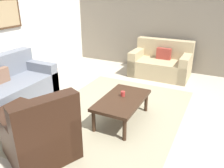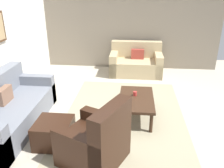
{
  "view_description": "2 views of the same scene",
  "coord_description": "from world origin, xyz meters",
  "views": [
    {
      "loc": [
        -3.16,
        -1.57,
        2.07
      ],
      "look_at": [
        -0.12,
        -0.06,
        0.66
      ],
      "focal_mm": 36.74,
      "sensor_mm": 36.0,
      "label": 1
    },
    {
      "loc": [
        -4.05,
        -0.15,
        2.34
      ],
      "look_at": [
        -0.08,
        0.24,
        0.68
      ],
      "focal_mm": 37.62,
      "sensor_mm": 36.0,
      "label": 2
    }
  ],
  "objects": [
    {
      "name": "coffee_table",
      "position": [
        -0.07,
        -0.22,
        0.36
      ],
      "size": [
        1.1,
        0.64,
        0.41
      ],
      "color": "#382316",
      "rests_on": "ground_plane"
    },
    {
      "name": "ground_plane",
      "position": [
        0.0,
        0.0,
        0.0
      ],
      "size": [
        8.0,
        8.0,
        0.0
      ],
      "primitive_type": "plane",
      "color": "#B2A893"
    },
    {
      "name": "armchair_leather",
      "position": [
        -1.37,
        0.32,
        0.31
      ],
      "size": [
        1.06,
        1.06,
        0.95
      ],
      "color": "black",
      "rests_on": "ground_plane"
    },
    {
      "name": "stone_feature_panel",
      "position": [
        3.0,
        0.0,
        1.4
      ],
      "size": [
        0.12,
        5.2,
        2.8
      ],
      "primitive_type": "cube",
      "color": "slate",
      "rests_on": "ground_plane"
    },
    {
      "name": "framed_artwork",
      "position": [
        0.2,
        2.51,
        1.61
      ],
      "size": [
        0.72,
        0.04,
        0.59
      ],
      "color": "#472D1C"
    },
    {
      "name": "ottoman",
      "position": [
        -1.03,
        1.07,
        0.2
      ],
      "size": [
        0.56,
        0.56,
        0.4
      ],
      "primitive_type": "cube",
      "color": "black",
      "rests_on": "ground_plane"
    },
    {
      "name": "area_rug",
      "position": [
        0.0,
        0.0,
        0.0
      ],
      "size": [
        3.25,
        2.28,
        0.01
      ],
      "primitive_type": "cube",
      "color": "gray",
      "rests_on": "ground_plane"
    },
    {
      "name": "couch_loveseat",
      "position": [
        2.44,
        -0.21,
        0.3
      ],
      "size": [
        0.91,
        1.44,
        0.88
      ],
      "color": "tan",
      "rests_on": "ground_plane"
    },
    {
      "name": "cup",
      "position": [
        0.03,
        -0.19,
        0.45
      ],
      "size": [
        0.07,
        0.07,
        0.08
      ],
      "primitive_type": "cylinder",
      "color": "#B2332D",
      "rests_on": "coffee_table"
    }
  ]
}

